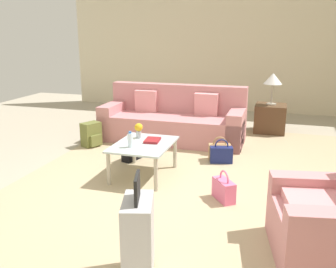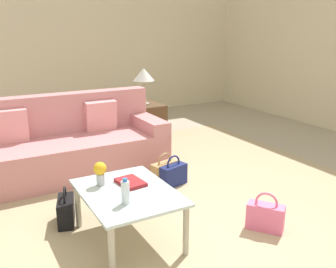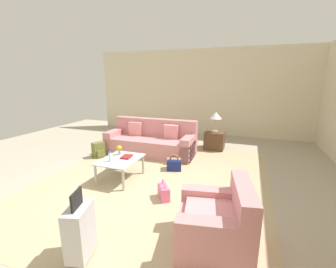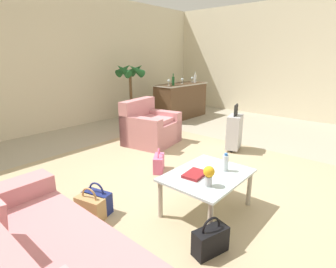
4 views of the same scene
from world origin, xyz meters
name	(u,v)px [view 4 (image 4 of 4)]	position (x,y,z in m)	size (l,w,h in m)	color
ground_plane	(191,184)	(0.00, 0.00, 0.00)	(12.00, 12.00, 0.00)	#A89E89
wall_back	(40,62)	(0.00, 4.06, 1.55)	(10.24, 0.12, 3.10)	beige
wall_right	(307,61)	(5.06, 0.00, 1.55)	(0.12, 8.00, 3.10)	beige
area_rug	(149,196)	(-0.60, 0.20, 0.00)	(5.20, 4.40, 0.01)	tan
armchair	(149,128)	(0.89, 1.67, 0.30)	(1.06, 1.00, 0.85)	#C67F84
coffee_table	(207,179)	(-0.40, -0.50, 0.39)	(0.93, 0.71, 0.45)	silver
water_bottle	(225,163)	(-0.20, -0.60, 0.54)	(0.06, 0.06, 0.20)	silver
coffee_table_book	(195,174)	(-0.52, -0.42, 0.46)	(0.26, 0.19, 0.03)	maroon
flower_vase	(209,174)	(-0.62, -0.65, 0.57)	(0.11, 0.11, 0.21)	#B2B7BC
bar_console	(181,100)	(3.10, 2.60, 0.48)	(1.63, 0.65, 0.94)	#513823
wine_glass_leftmost	(169,81)	(2.54, 2.57, 1.05)	(0.08, 0.08, 0.15)	silver
wine_glass_left_of_centre	(182,80)	(3.10, 2.57, 1.05)	(0.08, 0.08, 0.15)	silver
wine_glass_right_of_centre	(192,78)	(3.66, 2.63, 1.05)	(0.08, 0.08, 0.15)	silver
wine_bottle_green	(173,81)	(2.61, 2.48, 1.06)	(0.07, 0.07, 0.30)	#194C23
wine_bottle_clear	(195,79)	(3.58, 2.48, 1.06)	(0.07, 0.07, 0.30)	silver
suitcase_silver	(234,131)	(1.60, 0.20, 0.36)	(0.44, 0.32, 0.85)	#B7B7BC
handbag_navy	(97,201)	(-1.20, 0.40, 0.13)	(0.22, 0.34, 0.36)	navy
handbag_black	(210,240)	(-0.93, -0.89, 0.13)	(0.35, 0.23, 0.36)	black
handbag_tan	(90,207)	(-1.32, 0.35, 0.13)	(0.21, 0.34, 0.36)	tan
handbag_pink	(159,163)	(0.04, 0.62, 0.13)	(0.34, 0.30, 0.36)	pink
potted_palm	(131,93)	(1.80, 3.20, 0.77)	(0.64, 0.64, 1.53)	#84664C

